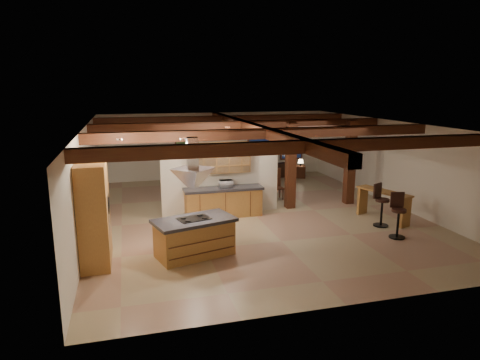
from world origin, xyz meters
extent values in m
plane|color=tan|center=(0.00, 0.00, 0.00)|extent=(12.00, 12.00, 0.00)
plane|color=silver|center=(0.00, 6.00, 1.45)|extent=(10.00, 0.00, 10.00)
plane|color=silver|center=(0.00, -6.00, 1.45)|extent=(10.00, 0.00, 10.00)
plane|color=silver|center=(-5.00, 0.00, 1.45)|extent=(0.00, 12.00, 12.00)
plane|color=silver|center=(5.00, 0.00, 1.45)|extent=(0.00, 12.00, 12.00)
plane|color=#382012|center=(0.00, 0.00, 2.90)|extent=(12.00, 12.00, 0.00)
cube|color=#401510|center=(0.00, -4.00, 2.76)|extent=(10.00, 0.25, 0.28)
cube|color=#401510|center=(0.00, -1.30, 2.76)|extent=(10.00, 0.25, 0.28)
cube|color=#401510|center=(0.00, 1.30, 2.76)|extent=(10.00, 0.25, 0.28)
cube|color=#401510|center=(0.00, 4.00, 2.76)|extent=(10.00, 0.25, 0.28)
cube|color=#401510|center=(0.00, 0.00, 2.76)|extent=(0.28, 12.00, 0.28)
cube|color=#401510|center=(1.40, 0.50, 1.45)|extent=(0.30, 0.30, 2.90)
cube|color=#401510|center=(3.60, 0.50, 1.45)|extent=(0.30, 0.30, 2.90)
cube|color=#401510|center=(2.50, 0.50, 2.60)|extent=(2.50, 0.28, 0.28)
cube|color=silver|center=(-1.00, 0.50, 1.10)|extent=(3.80, 0.18, 2.20)
cube|color=#A57535|center=(-4.67, -2.60, 1.20)|extent=(0.64, 1.60, 2.40)
cube|color=silver|center=(-4.37, -2.60, 1.15)|extent=(0.06, 0.62, 0.95)
cube|color=black|center=(-4.33, -2.60, 1.35)|extent=(0.01, 0.50, 0.28)
cube|color=#A57535|center=(-1.00, 0.11, 0.43)|extent=(2.40, 0.60, 0.86)
cube|color=black|center=(-1.00, 0.11, 0.90)|extent=(2.50, 0.66, 0.08)
cube|color=#A57535|center=(-1.00, 0.32, 1.85)|extent=(1.80, 0.34, 0.95)
cube|color=silver|center=(-1.00, 0.14, 1.85)|extent=(1.74, 0.02, 0.90)
pyramid|color=silver|center=(-2.39, -2.83, 1.73)|extent=(1.10, 1.10, 0.45)
cube|color=silver|center=(-2.39, -2.83, 2.54)|extent=(0.26, 0.22, 0.73)
cube|color=#401510|center=(2.00, 5.94, 1.50)|extent=(1.10, 0.05, 1.70)
cube|color=black|center=(2.00, 5.91, 1.50)|extent=(0.95, 0.02, 1.55)
cube|color=#401510|center=(3.60, 5.94, 1.50)|extent=(1.10, 0.05, 1.70)
cube|color=black|center=(3.60, 5.91, 1.50)|extent=(0.95, 0.02, 1.55)
cube|color=#401510|center=(-1.50, 5.94, 1.70)|extent=(0.65, 0.04, 0.85)
cube|color=#23532A|center=(-1.50, 5.92, 1.70)|extent=(0.55, 0.01, 0.75)
cylinder|color=silver|center=(-2.60, -2.80, 2.87)|extent=(0.16, 0.16, 0.03)
cylinder|color=silver|center=(-1.00, -0.50, 2.87)|extent=(0.16, 0.16, 0.03)
cylinder|color=silver|center=(-4.00, -2.50, 2.87)|extent=(0.16, 0.16, 0.03)
cube|color=#A57535|center=(-2.39, -2.83, 0.43)|extent=(1.97, 1.35, 0.86)
cube|color=black|center=(-2.39, -2.83, 0.89)|extent=(2.11, 1.49, 0.08)
cube|color=black|center=(-2.39, -2.83, 0.94)|extent=(0.85, 0.68, 0.02)
imported|color=#37160D|center=(0.69, 2.26, 0.29)|extent=(1.90, 1.49, 0.59)
imported|color=black|center=(2.36, 5.41, 0.34)|extent=(2.43, 1.35, 0.67)
imported|color=silver|center=(-0.91, 0.11, 1.05)|extent=(0.42, 0.29, 0.23)
cube|color=#A57535|center=(3.64, -1.55, 0.91)|extent=(0.99, 1.83, 0.05)
cube|color=#A57535|center=(3.90, -2.31, 0.44)|extent=(0.41, 0.21, 0.89)
cube|color=#A57535|center=(3.39, -0.79, 0.44)|extent=(0.41, 0.21, 0.89)
cube|color=#401510|center=(3.63, 4.89, 0.27)|extent=(0.55, 0.55, 0.54)
cylinder|color=black|center=(3.63, 4.89, 0.61)|extent=(0.05, 0.05, 0.14)
cone|color=#F0C790|center=(3.63, 4.89, 0.75)|extent=(0.25, 0.25, 0.16)
cylinder|color=black|center=(3.14, -3.04, 0.78)|extent=(0.39, 0.39, 0.08)
cube|color=black|center=(3.18, -2.86, 1.03)|extent=(0.37, 0.13, 0.43)
cylinder|color=black|center=(3.14, -3.04, 0.39)|extent=(0.06, 0.06, 0.76)
cylinder|color=black|center=(3.14, -3.04, 0.02)|extent=(0.43, 0.43, 0.03)
cylinder|color=black|center=(3.28, -2.04, 0.79)|extent=(0.40, 0.40, 0.08)
cube|color=black|center=(3.20, -1.87, 1.04)|extent=(0.36, 0.20, 0.44)
cylinder|color=black|center=(3.28, -2.04, 0.40)|extent=(0.07, 0.07, 0.77)
cylinder|color=black|center=(3.28, -2.04, 0.02)|extent=(0.44, 0.44, 0.03)
cube|color=#401510|center=(0.04, 1.60, 0.42)|extent=(0.40, 0.40, 0.06)
cube|color=#401510|center=(0.04, 1.79, 0.77)|extent=(0.39, 0.05, 0.70)
cylinder|color=#401510|center=(-0.11, 1.44, 0.20)|extent=(0.05, 0.05, 0.39)
cylinder|color=#401510|center=(0.21, 1.44, 0.20)|extent=(0.05, 0.05, 0.39)
cylinder|color=#401510|center=(-0.12, 1.75, 0.20)|extent=(0.05, 0.05, 0.39)
cylinder|color=#401510|center=(0.20, 1.76, 0.20)|extent=(0.05, 0.05, 0.39)
cube|color=#401510|center=(0.02, 2.91, 0.42)|extent=(0.40, 0.40, 0.06)
cube|color=#401510|center=(0.02, 2.71, 0.77)|extent=(0.39, 0.05, 0.70)
cylinder|color=#401510|center=(0.18, 3.07, 0.20)|extent=(0.05, 0.05, 0.39)
cylinder|color=#401510|center=(-0.14, 3.06, 0.20)|extent=(0.05, 0.05, 0.39)
cylinder|color=#401510|center=(0.18, 2.75, 0.20)|extent=(0.05, 0.05, 0.39)
cylinder|color=#401510|center=(-0.14, 2.75, 0.20)|extent=(0.05, 0.05, 0.39)
cube|color=#401510|center=(1.35, 1.62, 0.42)|extent=(0.40, 0.40, 0.06)
cube|color=#401510|center=(1.35, 1.82, 0.77)|extent=(0.39, 0.05, 0.70)
cylinder|color=#401510|center=(1.20, 1.46, 0.20)|extent=(0.05, 0.05, 0.39)
cylinder|color=#401510|center=(1.52, 1.47, 0.20)|extent=(0.05, 0.05, 0.39)
cylinder|color=#401510|center=(1.19, 1.78, 0.20)|extent=(0.05, 0.05, 0.39)
cylinder|color=#401510|center=(1.51, 1.78, 0.20)|extent=(0.05, 0.05, 0.39)
cube|color=#401510|center=(1.33, 2.93, 0.42)|extent=(0.40, 0.40, 0.06)
cube|color=#401510|center=(1.33, 2.74, 0.77)|extent=(0.39, 0.05, 0.70)
cylinder|color=#401510|center=(1.49, 3.09, 0.20)|extent=(0.05, 0.05, 0.39)
cylinder|color=#401510|center=(1.17, 3.09, 0.20)|extent=(0.05, 0.05, 0.39)
cylinder|color=#401510|center=(1.49, 2.78, 0.20)|extent=(0.05, 0.05, 0.39)
cylinder|color=#401510|center=(1.17, 2.77, 0.20)|extent=(0.05, 0.05, 0.39)
camera|label=1|loc=(-3.86, -12.60, 4.07)|focal=32.00mm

